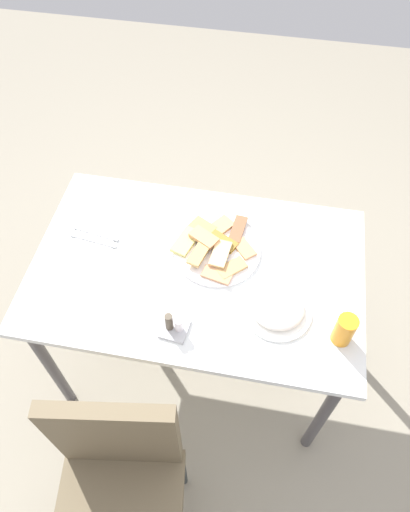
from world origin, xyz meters
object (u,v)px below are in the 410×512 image
(dining_table, at_px, (197,280))
(spoon, at_px, (93,240))
(pide_platter, at_px, (216,247))
(dining_chair, at_px, (118,483))
(fork, at_px, (96,233))
(paper_napkin, at_px, (95,237))
(condiment_caddy, at_px, (174,326))
(soda_can, at_px, (344,330))
(salad_plate_greens, at_px, (278,309))

(dining_table, bearing_deg, spoon, -6.49)
(pide_platter, height_order, spoon, pide_platter)
(dining_table, xyz_separation_m, dining_chair, (0.13, 0.71, -0.17))
(dining_chair, bearing_deg, fork, -70.35)
(paper_napkin, distance_m, spoon, 0.02)
(condiment_caddy, bearing_deg, fork, -41.87)
(fork, height_order, condiment_caddy, condiment_caddy)
(soda_can, bearing_deg, condiment_caddy, 6.99)
(fork, bearing_deg, salad_plate_greens, 172.76)
(dining_table, distance_m, condiment_caddy, 0.28)
(spoon, bearing_deg, paper_napkin, -82.36)
(paper_napkin, bearing_deg, dining_chair, 110.07)
(spoon, relative_size, condiment_caddy, 1.88)
(salad_plate_greens, height_order, soda_can, soda_can)
(dining_table, distance_m, fork, 0.43)
(dining_chair, relative_size, paper_napkin, 6.03)
(spoon, bearing_deg, dining_chair, 118.15)
(dining_chair, xyz_separation_m, soda_can, (-0.65, -0.52, 0.32))
(dining_table, distance_m, salad_plate_greens, 0.35)
(dining_chair, distance_m, soda_can, 0.89)
(spoon, distance_m, condiment_caddy, 0.49)
(paper_napkin, bearing_deg, spoon, 90.00)
(pide_platter, relative_size, salad_plate_greens, 1.41)
(dining_chair, relative_size, salad_plate_greens, 3.77)
(pide_platter, distance_m, paper_napkin, 0.46)
(fork, bearing_deg, dining_chair, 119.02)
(condiment_caddy, bearing_deg, spoon, -38.74)
(dining_table, xyz_separation_m, soda_can, (-0.52, 0.19, 0.15))
(salad_plate_greens, bearing_deg, spoon, -13.93)
(soda_can, relative_size, condiment_caddy, 1.22)
(soda_can, bearing_deg, salad_plate_greens, -16.54)
(dining_table, relative_size, dining_chair, 1.35)
(condiment_caddy, bearing_deg, soda_can, -173.01)
(salad_plate_greens, bearing_deg, fork, -16.61)
(pide_platter, distance_m, fork, 0.46)
(dining_table, relative_size, paper_napkin, 8.16)
(salad_plate_greens, relative_size, condiment_caddy, 2.37)
(pide_platter, relative_size, fork, 1.76)
(dining_chair, height_order, salad_plate_greens, dining_chair)
(paper_napkin, height_order, spoon, spoon)
(pide_platter, xyz_separation_m, soda_can, (-0.47, 0.29, 0.05))
(salad_plate_greens, distance_m, spoon, 0.74)
(pide_platter, bearing_deg, dining_table, 59.67)
(salad_plate_greens, bearing_deg, pide_platter, -41.67)
(dining_chair, relative_size, spoon, 4.76)
(spoon, bearing_deg, fork, -82.36)
(salad_plate_greens, height_order, condiment_caddy, condiment_caddy)
(dining_chair, relative_size, condiment_caddy, 8.94)
(soda_can, height_order, paper_napkin, soda_can)
(dining_chair, bearing_deg, spoon, -69.50)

